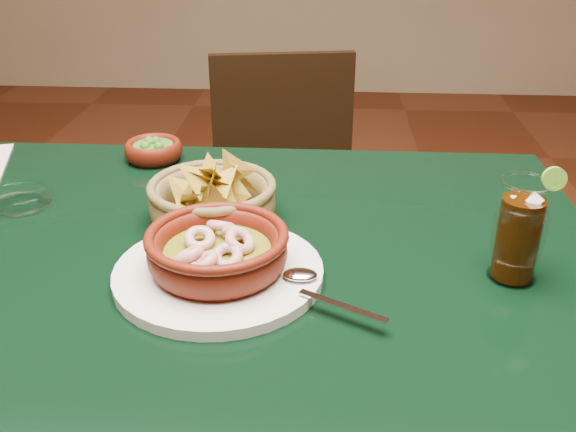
# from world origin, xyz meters

# --- Properties ---
(dining_table) EXTENTS (1.20, 0.80, 0.75)m
(dining_table) POSITION_xyz_m (0.00, 0.00, 0.65)
(dining_table) COLOR black
(dining_table) RESTS_ON ground
(dining_chair) EXTENTS (0.45, 0.45, 0.85)m
(dining_chair) POSITION_xyz_m (0.09, 0.70, 0.47)
(dining_chair) COLOR black
(dining_chair) RESTS_ON ground
(shrimp_plate) EXTENTS (0.36, 0.28, 0.08)m
(shrimp_plate) POSITION_xyz_m (0.05, -0.09, 0.78)
(shrimp_plate) COLOR silver
(shrimp_plate) RESTS_ON dining_table
(chip_basket) EXTENTS (0.23, 0.23, 0.14)m
(chip_basket) POSITION_xyz_m (0.02, 0.07, 0.79)
(chip_basket) COLOR brown
(chip_basket) RESTS_ON dining_table
(guacamole_ramekin) EXTENTS (0.13, 0.13, 0.04)m
(guacamole_ramekin) POSITION_xyz_m (-0.14, 0.32, 0.77)
(guacamole_ramekin) COLOR #491007
(guacamole_ramekin) RESTS_ON dining_table
(cola_drink) EXTENTS (0.14, 0.14, 0.16)m
(cola_drink) POSITION_xyz_m (0.44, -0.06, 0.82)
(cola_drink) COLOR white
(cola_drink) RESTS_ON dining_table
(glass_ashtray) EXTENTS (0.12, 0.12, 0.03)m
(glass_ashtray) POSITION_xyz_m (-0.31, 0.11, 0.76)
(glass_ashtray) COLOR white
(glass_ashtray) RESTS_ON dining_table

